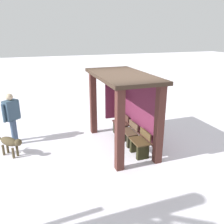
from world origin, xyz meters
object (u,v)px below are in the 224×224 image
at_px(bench_center_inside, 129,135).
at_px(bench_right_inside, 140,146).
at_px(person_walking, 12,115).
at_px(bench_left_inside, 121,127).
at_px(dog, 10,143).
at_px(bus_shelter, 126,96).

relative_size(bench_center_inside, bench_right_inside, 0.97).
bearing_deg(person_walking, bench_left_inside, 80.96).
xyz_separation_m(bench_center_inside, dog, (-0.41, -3.49, 0.13)).
bearing_deg(bench_left_inside, person_walking, -99.04).
bearing_deg(bench_left_inside, dog, -84.27).
height_order(bench_left_inside, person_walking, person_walking).
relative_size(bus_shelter, dog, 3.98).
height_order(bus_shelter, bench_center_inside, bus_shelter).
bearing_deg(bus_shelter, bench_left_inside, 170.33).
distance_m(bus_shelter, bench_center_inside, 1.27).
height_order(bench_center_inside, person_walking, person_walking).
xyz_separation_m(bench_right_inside, person_walking, (-2.06, -3.43, 0.65)).
bearing_deg(bench_center_inside, bench_left_inside, -179.99).
xyz_separation_m(bus_shelter, bench_right_inside, (0.84, 0.11, -1.26)).
distance_m(bench_center_inside, dog, 3.52).
height_order(bench_right_inside, person_walking, person_walking).
height_order(bus_shelter, bench_left_inside, bus_shelter).
xyz_separation_m(person_walking, dog, (0.90, -0.06, -0.53)).
xyz_separation_m(bus_shelter, bench_left_inside, (-0.67, 0.11, -1.26)).
bearing_deg(bus_shelter, person_walking, -110.19).
height_order(person_walking, dog, person_walking).
bearing_deg(bus_shelter, bench_right_inside, 7.80).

